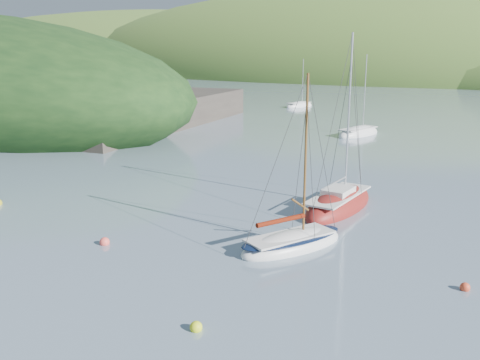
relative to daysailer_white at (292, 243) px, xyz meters
The scene contains 6 objects.
ground 8.29m from the daysailer_white, 122.59° to the right, with size 700.00×700.00×0.00m, color slate.
daysailer_white is the anchor object (origin of this frame).
sloop_red 7.39m from the daysailer_white, 94.57° to the left, with size 2.69×7.71×11.38m.
distant_sloop_a 35.84m from the daysailer_white, 105.38° to the left, with size 3.83×7.08×9.59m.
distant_sloop_c 62.93m from the daysailer_white, 116.21° to the left, with size 3.39×6.15×8.32m.
mooring_buoys 5.17m from the daysailer_white, 105.93° to the right, with size 16.74×8.92×0.50m.
Camera 1 is at (15.73, -15.32, 9.71)m, focal length 40.00 mm.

